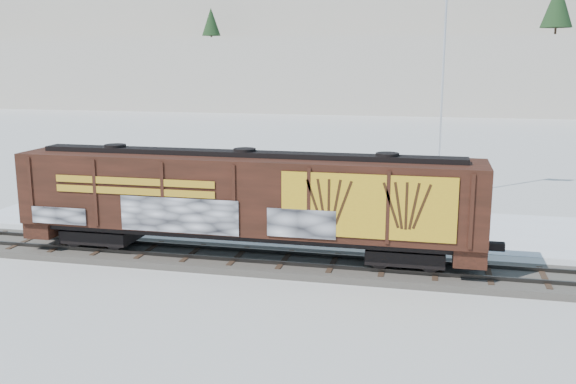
% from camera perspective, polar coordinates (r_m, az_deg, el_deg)
% --- Properties ---
extents(ground, '(500.00, 500.00, 0.00)m').
position_cam_1_polar(ground, '(26.08, 4.04, -6.88)').
color(ground, white).
rests_on(ground, ground).
extents(rail_track, '(50.00, 3.40, 0.43)m').
position_cam_1_polar(rail_track, '(26.04, 4.04, -6.57)').
color(rail_track, '#59544C').
rests_on(rail_track, ground).
extents(parking_strip, '(40.00, 8.00, 0.03)m').
position_cam_1_polar(parking_strip, '(33.22, 6.08, -2.85)').
color(parking_strip, white).
rests_on(parking_strip, ground).
extents(hillside, '(360.00, 110.00, 93.00)m').
position_cam_1_polar(hillside, '(164.41, 12.02, 13.43)').
color(hillside, white).
rests_on(hillside, ground).
extents(hopper_railcar, '(18.94, 3.06, 4.26)m').
position_cam_1_polar(hopper_railcar, '(26.13, -3.81, -0.43)').
color(hopper_railcar, black).
rests_on(hopper_railcar, rail_track).
extents(flagpole, '(2.30, 0.90, 13.13)m').
position_cam_1_polar(flagpole, '(40.07, 13.59, 6.56)').
color(flagpole, silver).
rests_on(flagpole, ground).
extents(car_silver, '(5.30, 2.75, 1.72)m').
position_cam_1_polar(car_silver, '(34.10, 1.84, -0.89)').
color(car_silver, '#B4B6BC').
rests_on(car_silver, parking_strip).
extents(car_white, '(4.35, 1.79, 1.40)m').
position_cam_1_polar(car_white, '(32.36, 2.74, -1.88)').
color(car_white, silver).
rests_on(car_white, parking_strip).
extents(car_dark, '(5.11, 3.07, 1.39)m').
position_cam_1_polar(car_dark, '(30.96, 11.64, -2.73)').
color(car_dark, black).
rests_on(car_dark, parking_strip).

